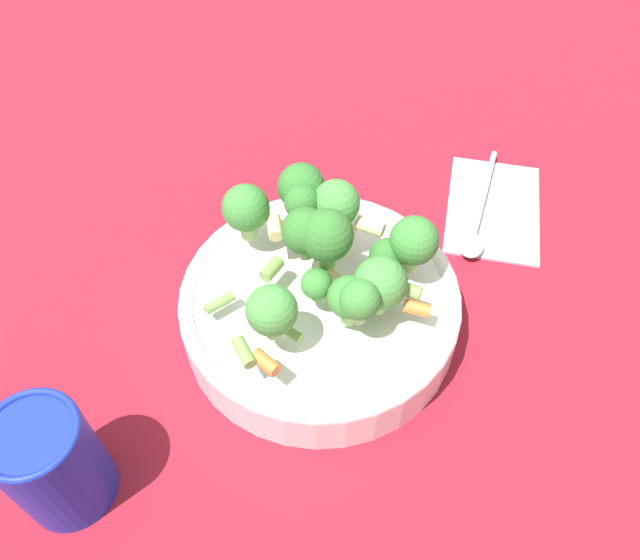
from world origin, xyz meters
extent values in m
plane|color=maroon|center=(0.00, 0.00, 0.00)|extent=(3.00, 3.00, 0.00)
cylinder|color=white|center=(0.00, 0.00, 0.02)|extent=(0.27, 0.27, 0.05)
torus|color=white|center=(0.00, 0.00, 0.05)|extent=(0.27, 0.27, 0.01)
cylinder|color=#8CB766|center=(0.01, 0.04, 0.06)|extent=(0.01, 0.01, 0.02)
sphere|color=#3D8438|center=(0.01, 0.04, 0.09)|extent=(0.04, 0.04, 0.04)
cylinder|color=#8CB766|center=(-0.06, 0.03, 0.06)|extent=(0.01, 0.01, 0.01)
sphere|color=#33722D|center=(-0.06, 0.03, 0.08)|extent=(0.03, 0.03, 0.03)
cylinder|color=#8CB766|center=(0.00, -0.02, 0.10)|extent=(0.01, 0.01, 0.01)
sphere|color=#33722D|center=(0.00, -0.02, 0.12)|extent=(0.04, 0.04, 0.04)
cylinder|color=#8CB766|center=(-0.05, -0.03, 0.08)|extent=(0.02, 0.02, 0.02)
sphere|color=#479342|center=(-0.05, -0.03, 0.11)|extent=(0.04, 0.04, 0.04)
cylinder|color=#8CB766|center=(-0.02, -0.05, 0.10)|extent=(0.01, 0.01, 0.01)
sphere|color=#33722D|center=(-0.02, -0.05, 0.12)|extent=(0.03, 0.03, 0.03)
cylinder|color=#8CB766|center=(-0.04, -0.07, 0.08)|extent=(0.02, 0.02, 0.02)
sphere|color=#33722D|center=(-0.04, -0.07, 0.11)|extent=(0.05, 0.05, 0.05)
cylinder|color=#8CB766|center=(0.01, 0.01, 0.07)|extent=(0.01, 0.01, 0.01)
sphere|color=#3D8438|center=(0.01, 0.01, 0.08)|extent=(0.03, 0.03, 0.03)
cylinder|color=#8CB766|center=(-0.02, 0.05, 0.07)|extent=(0.02, 0.02, 0.02)
sphere|color=#479342|center=(-0.02, 0.05, 0.09)|extent=(0.05, 0.05, 0.05)
cylinder|color=#8CB766|center=(-0.01, 0.00, 0.10)|extent=(0.02, 0.02, 0.02)
sphere|color=#33722D|center=(-0.01, 0.00, 0.12)|extent=(0.05, 0.05, 0.05)
cylinder|color=#8CB766|center=(0.01, -0.09, 0.07)|extent=(0.02, 0.02, 0.02)
sphere|color=#3D8438|center=(0.01, -0.09, 0.10)|extent=(0.05, 0.05, 0.05)
cylinder|color=#8CB766|center=(-0.08, 0.04, 0.07)|extent=(0.02, 0.02, 0.02)
sphere|color=#3D8438|center=(-0.08, 0.04, 0.10)|extent=(0.05, 0.05, 0.05)
cylinder|color=#8CB766|center=(0.07, 0.02, 0.08)|extent=(0.02, 0.02, 0.01)
sphere|color=#479342|center=(0.07, 0.02, 0.10)|extent=(0.04, 0.04, 0.04)
cylinder|color=#8CB766|center=(0.01, 0.06, 0.08)|extent=(0.01, 0.01, 0.01)
sphere|color=#3D8438|center=(0.01, 0.06, 0.10)|extent=(0.03, 0.03, 0.03)
cylinder|color=orange|center=(0.10, 0.04, 0.08)|extent=(0.01, 0.03, 0.01)
cylinder|color=orange|center=(-0.04, 0.08, 0.07)|extent=(0.02, 0.03, 0.01)
cylinder|color=beige|center=(-0.06, -0.02, 0.07)|extent=(0.03, 0.02, 0.01)
cylinder|color=#729E4C|center=(0.06, 0.02, 0.07)|extent=(0.01, 0.03, 0.01)
cylinder|color=#729E4C|center=(0.03, -0.04, 0.08)|extent=(0.03, 0.02, 0.01)
cylinder|color=beige|center=(-0.06, 0.00, 0.10)|extent=(0.02, 0.03, 0.01)
cylinder|color=orange|center=(-0.08, -0.05, 0.08)|extent=(0.02, 0.03, 0.01)
cylinder|color=beige|center=(-0.01, 0.01, 0.07)|extent=(0.01, 0.02, 0.01)
cylinder|color=beige|center=(0.00, -0.06, 0.09)|extent=(0.03, 0.03, 0.01)
cylinder|color=#729E4C|center=(-0.04, 0.07, 0.08)|extent=(0.02, 0.03, 0.01)
cylinder|color=#729E4C|center=(0.10, 0.02, 0.08)|extent=(0.02, 0.03, 0.01)
cylinder|color=#729E4C|center=(0.08, -0.05, 0.06)|extent=(0.03, 0.01, 0.01)
cylinder|color=#192DAD|center=(0.26, -0.02, 0.05)|extent=(0.07, 0.07, 0.11)
torus|color=#192DAD|center=(0.26, -0.02, 0.11)|extent=(0.07, 0.07, 0.01)
cube|color=#B2BCC6|center=(-0.26, 0.02, 0.00)|extent=(0.19, 0.18, 0.01)
cylinder|color=silver|center=(-0.26, 0.00, 0.01)|extent=(0.13, 0.07, 0.01)
ellipsoid|color=silver|center=(-0.18, 0.04, 0.01)|extent=(0.04, 0.04, 0.01)
camera|label=1|loc=(0.24, 0.26, 0.51)|focal=35.00mm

